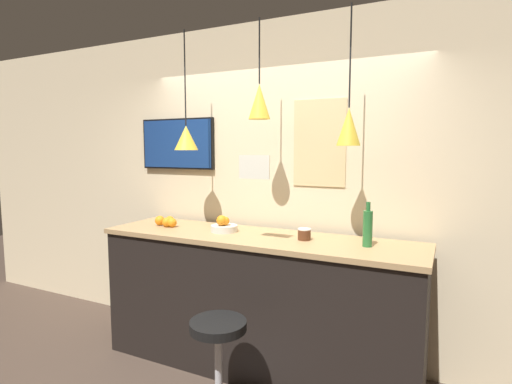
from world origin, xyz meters
TOP-DOWN VIEW (x-y plane):
  - back_wall at (0.00, 1.14)m, footprint 8.00×0.06m
  - service_counter at (0.00, 0.70)m, footprint 2.61×0.68m
  - bar_stool at (0.07, 0.00)m, footprint 0.45×0.45m
  - fruit_bowl at (-0.31, 0.71)m, footprint 0.22×0.22m
  - orange_pile at (-0.89, 0.69)m, footprint 0.24×0.17m
  - juice_bottle at (0.87, 0.72)m, footprint 0.07×0.07m
  - spread_jar at (0.40, 0.72)m, footprint 0.10×0.10m
  - pendant_lamp_left at (-0.71, 0.75)m, footprint 0.21×0.21m
  - pendant_lamp_middle at (0.00, 0.75)m, footprint 0.17×0.17m
  - pendant_lamp_right at (0.71, 0.75)m, footprint 0.17×0.17m
  - mounted_tv at (-1.06, 1.09)m, footprint 0.83×0.04m
  - hanging_menu_board at (0.11, 0.44)m, footprint 0.24×0.01m
  - wall_poster at (0.38, 1.11)m, footprint 0.45×0.01m

SIDE VIEW (x-z plane):
  - bar_stool at x=0.07m, z-range 0.10..0.79m
  - service_counter at x=0.00m, z-range 0.00..1.11m
  - orange_pile at x=-0.89m, z-range 1.10..1.19m
  - spread_jar at x=0.40m, z-range 1.11..1.19m
  - fruit_bowl at x=-0.31m, z-range 1.09..1.23m
  - juice_bottle at x=0.87m, z-range 1.08..1.40m
  - back_wall at x=0.00m, z-range 0.00..2.90m
  - hanging_menu_board at x=0.11m, z-range 1.58..1.75m
  - wall_poster at x=0.38m, z-range 1.48..2.20m
  - mounted_tv at x=-1.06m, z-range 1.60..2.09m
  - pendant_lamp_left at x=-0.71m, z-range 1.39..2.41m
  - pendant_lamp_right at x=0.71m, z-range 1.47..2.45m
  - pendant_lamp_middle at x=0.00m, z-range 1.78..2.55m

